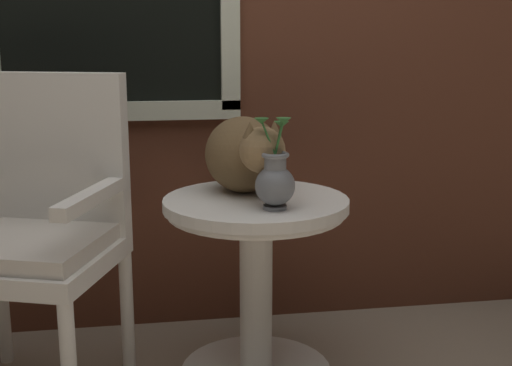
# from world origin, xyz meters

# --- Properties ---
(wicker_side_table) EXTENTS (0.60, 0.60, 0.62)m
(wicker_side_table) POSITION_xyz_m (0.11, 0.29, 0.41)
(wicker_side_table) COLOR silver
(wicker_side_table) RESTS_ON ground_plane
(wicker_chair) EXTENTS (0.64, 0.62, 1.02)m
(wicker_chair) POSITION_xyz_m (-0.58, 0.33, 0.57)
(wicker_chair) COLOR silver
(wicker_chair) RESTS_ON ground_plane
(cat) EXTENTS (0.30, 0.58, 0.26)m
(cat) POSITION_xyz_m (0.09, 0.37, 0.75)
(cat) COLOR brown
(cat) RESTS_ON wicker_side_table
(pewter_vase_with_ivy) EXTENTS (0.12, 0.12, 0.28)m
(pewter_vase_with_ivy) POSITION_xyz_m (0.15, 0.15, 0.71)
(pewter_vase_with_ivy) COLOR slate
(pewter_vase_with_ivy) RESTS_ON wicker_side_table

